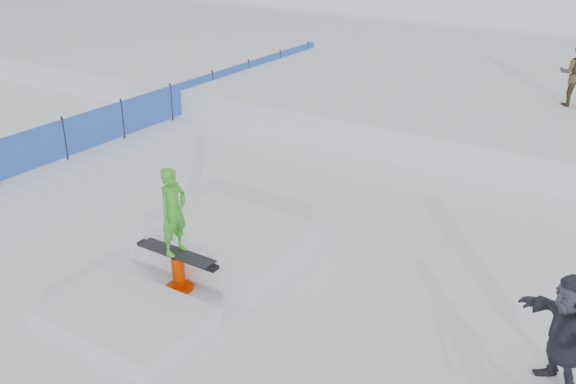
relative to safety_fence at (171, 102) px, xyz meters
The scene contains 7 objects.
ground 9.28m from the safety_fence, 45.44° to the right, with size 120.00×120.00×0.00m, color white.
snow_berm 24.29m from the safety_fence, 74.48° to the left, with size 60.00×14.00×2.40m, color white.
snow_midrise 11.43m from the safety_fence, 55.34° to the left, with size 50.00×18.00×0.80m, color white.
safety_fence is the anchor object (origin of this frame).
walker_olive 11.12m from the safety_fence, 26.68° to the left, with size 0.84×0.65×1.73m, color brown.
spectator_dark 13.26m from the safety_fence, 26.00° to the right, with size 1.51×0.48×1.63m, color #2F303C.
jib_rail_feature 8.82m from the safety_fence, 44.46° to the right, with size 2.60×4.40×2.11m.
Camera 1 is at (6.10, -6.65, 5.66)m, focal length 40.00 mm.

